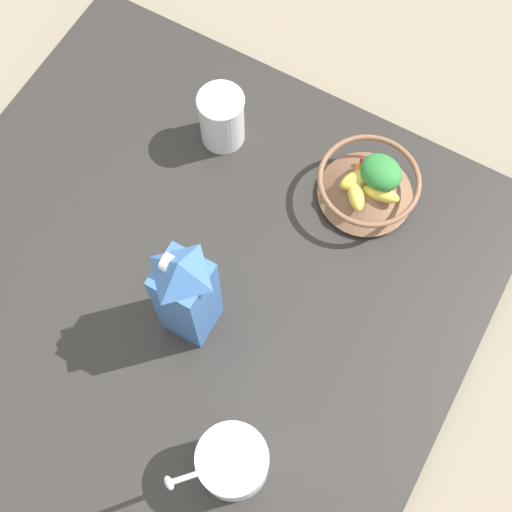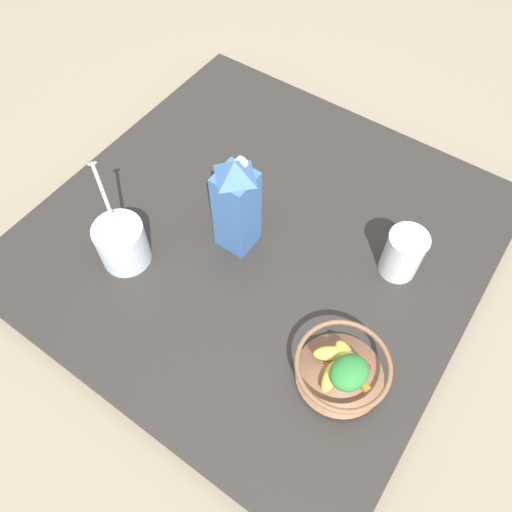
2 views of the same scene
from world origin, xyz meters
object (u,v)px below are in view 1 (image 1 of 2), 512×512
(milk_carton, at_px, (186,294))
(yogurt_tub, at_px, (233,462))
(drinking_cup, at_px, (222,117))
(fruit_bowl, at_px, (368,185))

(milk_carton, xyz_separation_m, yogurt_tub, (0.18, 0.18, -0.07))
(yogurt_tub, relative_size, drinking_cup, 1.88)
(yogurt_tub, height_order, drinking_cup, yogurt_tub)
(milk_carton, xyz_separation_m, drinking_cup, (-0.33, -0.14, -0.07))
(milk_carton, distance_m, drinking_cup, 0.37)
(fruit_bowl, height_order, milk_carton, milk_carton)
(milk_carton, height_order, yogurt_tub, milk_carton)
(milk_carton, height_order, drinking_cup, milk_carton)
(fruit_bowl, bearing_deg, drinking_cup, -86.49)
(fruit_bowl, xyz_separation_m, milk_carton, (0.35, -0.15, 0.09))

